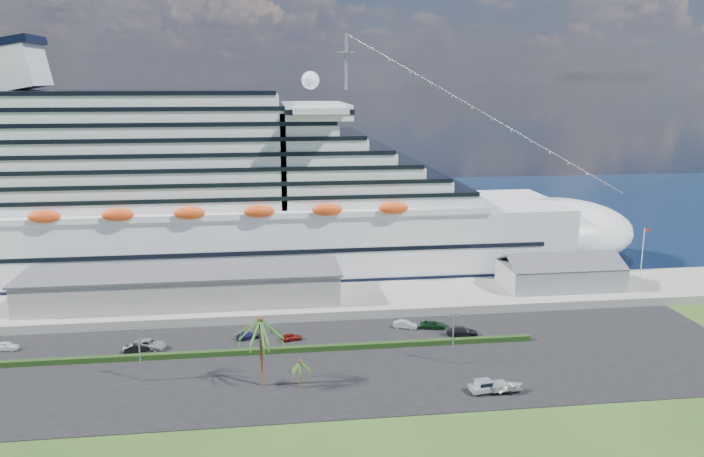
{
  "coord_description": "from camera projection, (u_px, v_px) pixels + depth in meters",
  "views": [
    {
      "loc": [
        -9.14,
        -90.86,
        44.59
      ],
      "look_at": [
        6.8,
        30.0,
        17.7
      ],
      "focal_mm": 35.0,
      "sensor_mm": 36.0,
      "label": 1
    }
  ],
  "objects": [
    {
      "name": "lamp_post_right",
      "position": [
        453.0,
        332.0,
        107.88
      ],
      "size": [
        1.6,
        0.35,
        8.27
      ],
      "color": "gray",
      "rests_on": "asphalt_lot"
    },
    {
      "name": "hedge",
      "position": [
        274.0,
        350.0,
        113.08
      ],
      "size": [
        88.0,
        1.1,
        0.9
      ],
      "primitive_type": "cube",
      "color": "black",
      "rests_on": "asphalt_lot"
    },
    {
      "name": "parked_car_1",
      "position": [
        136.0,
        348.0,
        113.45
      ],
      "size": [
        4.49,
        2.64,
        1.4
      ],
      "primitive_type": "imported",
      "rotation": [
        0.0,
        0.0,
        1.86
      ],
      "color": "black",
      "rests_on": "asphalt_lot"
    },
    {
      "name": "boat_trailer",
      "position": [
        506.0,
        386.0,
        98.68
      ],
      "size": [
        5.77,
        3.85,
        1.64
      ],
      "color": "gray",
      "rests_on": "asphalt_lot"
    },
    {
      "name": "palm_short",
      "position": [
        300.0,
        365.0,
        99.79
      ],
      "size": [
        3.53,
        3.53,
        4.56
      ],
      "color": "#47301E",
      "rests_on": "ground"
    },
    {
      "name": "parked_car_5",
      "position": [
        405.0,
        324.0,
        124.2
      ],
      "size": [
        4.51,
        2.97,
        1.4
      ],
      "primitive_type": "imported",
      "rotation": [
        0.0,
        0.0,
        1.19
      ],
      "color": "#B5B8BD",
      "rests_on": "asphalt_lot"
    },
    {
      "name": "parked_car_0",
      "position": [
        6.0,
        346.0,
        114.24
      ],
      "size": [
        4.38,
        2.3,
        1.42
      ],
      "primitive_type": "imported",
      "rotation": [
        0.0,
        0.0,
        1.42
      ],
      "color": "white",
      "rests_on": "asphalt_lot"
    },
    {
      "name": "water",
      "position": [
        292.0,
        217.0,
        224.59
      ],
      "size": [
        420.0,
        160.0,
        0.02
      ],
      "primitive_type": "cube",
      "color": "#0B1F32",
      "rests_on": "ground"
    },
    {
      "name": "parked_car_6",
      "position": [
        433.0,
        325.0,
        124.19
      ],
      "size": [
        5.12,
        3.23,
        1.32
      ],
      "primitive_type": "imported",
      "rotation": [
        0.0,
        0.0,
        1.34
      ],
      "color": "black",
      "rests_on": "asphalt_lot"
    },
    {
      "name": "cruise_ship",
      "position": [
        208.0,
        204.0,
        154.35
      ],
      "size": [
        191.0,
        38.0,
        54.0
      ],
      "color": "silver",
      "rests_on": "ground"
    },
    {
      "name": "asphalt_lot",
      "position": [
        325.0,
        363.0,
        109.37
      ],
      "size": [
        140.0,
        38.0,
        0.12
      ],
      "primitive_type": "cube",
      "color": "black",
      "rests_on": "ground"
    },
    {
      "name": "parked_car_7",
      "position": [
        462.0,
        331.0,
        120.68
      ],
      "size": [
        5.73,
        3.01,
        1.59
      ],
      "primitive_type": "imported",
      "rotation": [
        0.0,
        0.0,
        1.42
      ],
      "color": "black",
      "rests_on": "asphalt_lot"
    },
    {
      "name": "palm_tall",
      "position": [
        261.0,
        327.0,
        99.35
      ],
      "size": [
        8.82,
        8.82,
        11.13
      ],
      "color": "#47301E",
      "rests_on": "ground"
    },
    {
      "name": "parked_car_3",
      "position": [
        248.0,
        335.0,
        119.16
      ],
      "size": [
        4.56,
        2.91,
        1.23
      ],
      "primitive_type": "imported",
      "rotation": [
        0.0,
        0.0,
        1.87
      ],
      "color": "#1B1448",
      "rests_on": "asphalt_lot"
    },
    {
      "name": "terminal_building",
      "position": [
        183.0,
        286.0,
        133.19
      ],
      "size": [
        61.0,
        15.0,
        6.3
      ],
      "color": "gray",
      "rests_on": "wharf"
    },
    {
      "name": "port_shed",
      "position": [
        560.0,
        274.0,
        143.15
      ],
      "size": [
        24.0,
        12.31,
        7.37
      ],
      "color": "gray",
      "rests_on": "wharf"
    },
    {
      "name": "flagpole",
      "position": [
        643.0,
        254.0,
        144.62
      ],
      "size": [
        1.08,
        0.16,
        12.0
      ],
      "color": "silver",
      "rests_on": "wharf"
    },
    {
      "name": "lamp_post_left",
      "position": [
        139.0,
        348.0,
        101.76
      ],
      "size": [
        1.6,
        0.35,
        8.27
      ],
      "color": "gray",
      "rests_on": "asphalt_lot"
    },
    {
      "name": "wharf",
      "position": [
        312.0,
        301.0,
        137.27
      ],
      "size": [
        240.0,
        20.0,
        1.8
      ],
      "primitive_type": "cube",
      "color": "gray",
      "rests_on": "ground"
    },
    {
      "name": "parked_car_4",
      "position": [
        291.0,
        337.0,
        118.44
      ],
      "size": [
        3.91,
        2.24,
        1.25
      ],
      "primitive_type": "imported",
      "rotation": [
        0.0,
        0.0,
        1.79
      ],
      "color": "maroon",
      "rests_on": "asphalt_lot"
    },
    {
      "name": "pickup_truck",
      "position": [
        488.0,
        386.0,
        98.73
      ],
      "size": [
        5.69,
        2.83,
        1.91
      ],
      "color": "black",
      "rests_on": "asphalt_lot"
    },
    {
      "name": "parked_car_2",
      "position": [
        150.0,
        344.0,
        114.88
      ],
      "size": [
        6.2,
        4.35,
        1.57
      ],
      "primitive_type": "imported",
      "rotation": [
        0.0,
        0.0,
        1.23
      ],
      "color": "#A1A3A9",
      "rests_on": "asphalt_lot"
    },
    {
      "name": "ground",
      "position": [
        332.0,
        394.0,
        98.74
      ],
      "size": [
        420.0,
        420.0,
        0.0
      ],
      "primitive_type": "plane",
      "color": "#274416",
      "rests_on": "ground"
    }
  ]
}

